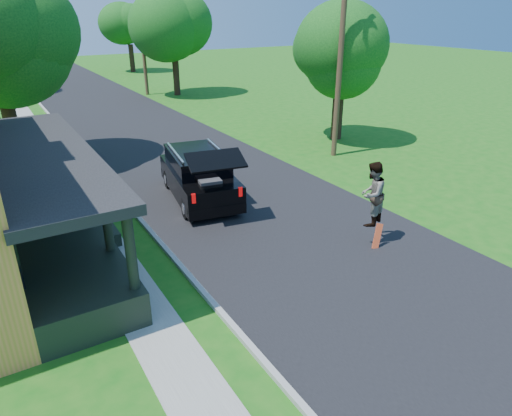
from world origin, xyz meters
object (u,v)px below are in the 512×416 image
utility_pole_near (341,53)px  skateboarder (372,194)px  black_suv (199,176)px  tree_right_near (341,51)px

utility_pole_near → skateboarder: bearing=-141.0°
black_suv → utility_pole_near: size_ratio=0.58×
tree_right_near → utility_pole_near: utility_pole_near is taller
skateboarder → tree_right_near: tree_right_near is taller
skateboarder → utility_pole_near: utility_pole_near is taller
tree_right_near → utility_pole_near: bearing=-131.0°
black_suv → utility_pole_near: 9.22m
black_suv → utility_pole_near: bearing=21.8°
skateboarder → tree_right_near: (7.29, 10.24, 3.05)m
black_suv → skateboarder: skateboarder is taller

